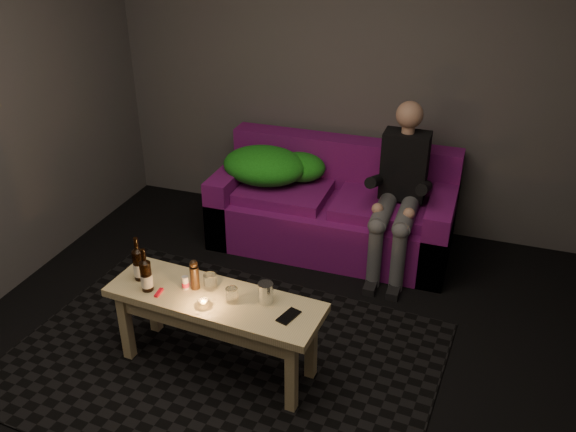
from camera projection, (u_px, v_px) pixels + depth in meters
name	position (u px, v px, depth m)	size (l,w,h in m)	color
floor	(253.00, 401.00, 3.35)	(4.50, 4.50, 0.00)	black
room	(280.00, 85.00, 2.97)	(4.50, 4.50, 4.50)	silver
rug	(222.00, 360.00, 3.63)	(2.46, 1.79, 0.01)	black
sofa	(334.00, 210.00, 4.74)	(1.81, 0.81, 0.78)	#6D0F77
green_blanket	(271.00, 166.00, 4.74)	(0.80, 0.54, 0.27)	#197815
person	(400.00, 187.00, 4.31)	(0.33, 0.75, 1.21)	black
coffee_table	(215.00, 310.00, 3.40)	(1.26, 0.48, 0.50)	tan
beer_bottle_a	(139.00, 264.00, 3.47)	(0.07, 0.07, 0.27)	black
beer_bottle_b	(146.00, 275.00, 3.37)	(0.07, 0.07, 0.26)	black
salt_shaker	(185.00, 283.00, 3.40)	(0.04, 0.04, 0.08)	silver
pepper_mill	(195.00, 278.00, 3.40)	(0.05, 0.05, 0.14)	black
tumbler_back	(210.00, 282.00, 3.41)	(0.07, 0.07, 0.09)	white
tealight	(203.00, 303.00, 3.27)	(0.05, 0.05, 0.04)	white
tumbler_front	(232.00, 295.00, 3.30)	(0.07, 0.07, 0.08)	white
steel_cup	(266.00, 293.00, 3.29)	(0.09, 0.09, 0.12)	silver
smartphone	(289.00, 316.00, 3.20)	(0.07, 0.14, 0.01)	black
red_lighter	(159.00, 293.00, 3.38)	(0.02, 0.08, 0.01)	red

